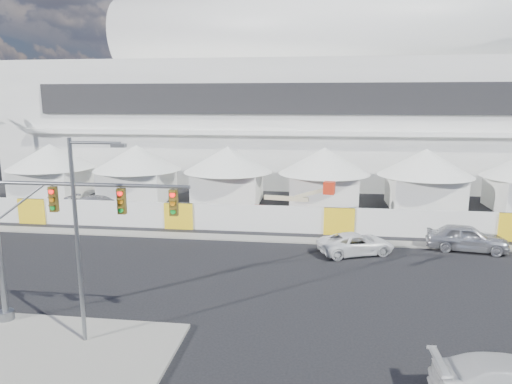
# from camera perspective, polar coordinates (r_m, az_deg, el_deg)

# --- Properties ---
(ground) EXTENTS (160.00, 160.00, 0.00)m
(ground) POSITION_cam_1_polar(r_m,az_deg,el_deg) (20.92, -5.09, -16.03)
(ground) COLOR black
(ground) RESTS_ON ground
(median_island) EXTENTS (10.00, 5.00, 0.15)m
(median_island) POSITION_cam_1_polar(r_m,az_deg,el_deg) (20.56, -24.46, -17.36)
(median_island) COLOR gray
(median_island) RESTS_ON ground
(stadium) EXTENTS (80.00, 24.80, 21.98)m
(stadium) POSITION_cam_1_polar(r_m,az_deg,el_deg) (59.79, 12.01, 10.95)
(stadium) COLOR silver
(stadium) RESTS_ON ground
(tent_row) EXTENTS (53.40, 8.40, 5.40)m
(tent_row) POSITION_cam_1_polar(r_m,az_deg,el_deg) (42.77, 2.44, 2.65)
(tent_row) COLOR white
(tent_row) RESTS_ON ground
(hoarding_fence) EXTENTS (70.00, 0.25, 2.00)m
(hoarding_fence) POSITION_cam_1_polar(r_m,az_deg,el_deg) (33.78, 10.32, -3.60)
(hoarding_fence) COLOR white
(hoarding_fence) RESTS_ON ground
(sedan_silver) EXTENTS (2.74, 5.25, 1.71)m
(sedan_silver) POSITION_cam_1_polar(r_m,az_deg,el_deg) (32.81, 24.86, -5.21)
(sedan_silver) COLOR silver
(sedan_silver) RESTS_ON ground
(pickup_curb) EXTENTS (3.81, 5.31, 1.34)m
(pickup_curb) POSITION_cam_1_polar(r_m,az_deg,el_deg) (29.90, 12.39, -6.31)
(pickup_curb) COLOR white
(pickup_curb) RESTS_ON ground
(lot_car_c) EXTENTS (2.80, 5.80, 1.63)m
(lot_car_c) POSITION_cam_1_polar(r_m,az_deg,el_deg) (41.11, -18.90, -1.62)
(lot_car_c) COLOR silver
(lot_car_c) RESTS_ON ground
(traffic_mast) EXTENTS (8.85, 0.68, 7.02)m
(traffic_mast) POSITION_cam_1_polar(r_m,az_deg,el_deg) (21.21, -25.52, -4.99)
(traffic_mast) COLOR gray
(traffic_mast) RESTS_ON median_island
(streetlight_median) EXTENTS (2.25, 0.23, 8.12)m
(streetlight_median) POSITION_cam_1_polar(r_m,az_deg,el_deg) (18.71, -20.96, -4.26)
(streetlight_median) COLOR slate
(streetlight_median) RESTS_ON median_island
(boom_lift) EXTENTS (6.86, 2.04, 3.42)m
(boom_lift) POSITION_cam_1_polar(r_m,az_deg,el_deg) (37.13, 3.05, -2.20)
(boom_lift) COLOR red
(boom_lift) RESTS_ON ground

